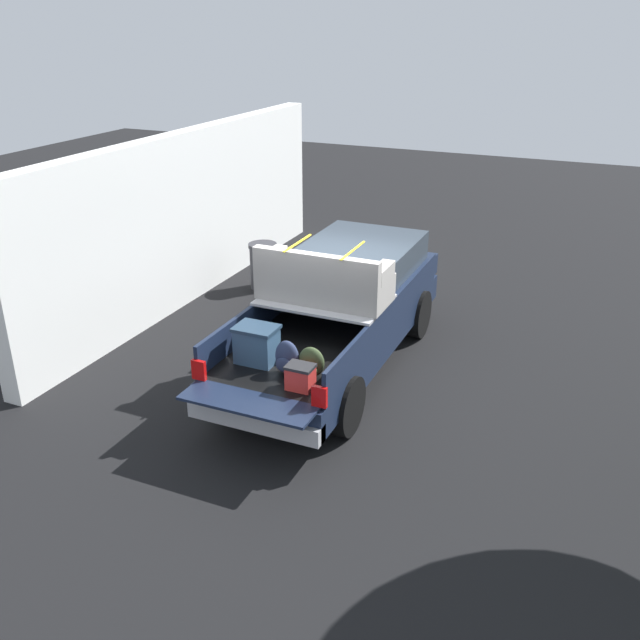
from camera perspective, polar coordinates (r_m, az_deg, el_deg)
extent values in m
plane|color=black|center=(11.60, 1.19, -3.88)|extent=(40.00, 40.00, 0.00)
cube|color=#162138|center=(11.32, 1.22, -1.05)|extent=(5.50, 1.92, 0.44)
cube|color=black|center=(10.23, -1.35, -2.42)|extent=(2.80, 1.80, 0.04)
cube|color=#162138|center=(10.52, -5.96, -0.38)|extent=(2.80, 0.06, 0.50)
cube|color=#162138|center=(9.81, 3.57, -2.18)|extent=(2.80, 0.06, 0.50)
cube|color=#162138|center=(11.28, 1.57, 1.44)|extent=(0.06, 1.80, 0.50)
cube|color=#162138|center=(8.92, -5.93, -6.76)|extent=(0.55, 1.80, 0.04)
cube|color=#B2B2B7|center=(10.67, 0.38, 1.67)|extent=(1.25, 1.92, 0.04)
cube|color=#162138|center=(12.31, 3.66, 3.36)|extent=(2.30, 1.92, 0.50)
cube|color=#2D3842|center=(12.05, 3.56, 5.43)|extent=(1.94, 1.76, 0.50)
cube|color=#162138|center=(13.53, 5.65, 4.94)|extent=(0.40, 1.82, 0.38)
cube|color=#B2B2B7|center=(9.21, -5.37, -8.14)|extent=(0.24, 1.92, 0.24)
cube|color=red|center=(9.45, -9.89, -4.05)|extent=(0.06, 0.20, 0.28)
cube|color=red|center=(8.69, -0.05, -6.30)|extent=(0.06, 0.20, 0.28)
cylinder|color=black|center=(13.19, 0.61, 1.73)|extent=(0.86, 0.30, 0.86)
cylinder|color=black|center=(12.66, 7.95, 0.51)|extent=(0.86, 0.30, 0.86)
cylinder|color=black|center=(10.37, -7.05, -4.94)|extent=(0.86, 0.30, 0.86)
cylinder|color=black|center=(9.69, 2.04, -6.99)|extent=(0.86, 0.30, 0.86)
cube|color=#335170|center=(9.76, -5.19, -2.13)|extent=(0.40, 0.55, 0.49)
cube|color=#23394E|center=(9.65, -5.25, -0.68)|extent=(0.44, 0.59, 0.05)
ellipsoid|color=#283351|center=(9.44, -2.71, -3.04)|extent=(0.20, 0.34, 0.48)
ellipsoid|color=#283351|center=(9.39, -3.00, -3.71)|extent=(0.09, 0.24, 0.21)
ellipsoid|color=#384728|center=(9.36, -0.70, -3.44)|extent=(0.20, 0.37, 0.43)
ellipsoid|color=#384728|center=(9.30, -0.98, -4.08)|extent=(0.09, 0.26, 0.19)
cube|color=red|center=(9.09, -1.62, -4.79)|extent=(0.26, 0.34, 0.30)
cube|color=#262628|center=(9.01, -1.63, -3.84)|extent=(0.28, 0.36, 0.04)
cube|color=#9E9993|center=(10.58, 0.38, 2.83)|extent=(0.85, 1.99, 0.42)
cube|color=#9E9993|center=(10.15, -0.39, 4.35)|extent=(0.16, 1.99, 0.40)
cube|color=#9E9993|center=(10.88, -3.85, 5.16)|extent=(0.61, 0.20, 0.22)
cube|color=#9E9993|center=(10.22, 5.11, 3.86)|extent=(0.61, 0.20, 0.22)
cube|color=yellow|center=(10.55, -1.85, 6.32)|extent=(0.95, 0.03, 0.02)
cube|color=yellow|center=(10.22, 2.70, 5.71)|extent=(0.95, 0.03, 0.02)
cube|color=white|center=(14.36, -10.65, 8.38)|extent=(9.94, 0.36, 3.34)
cylinder|color=#2D2D33|center=(14.85, -4.66, 4.29)|extent=(0.56, 0.56, 0.90)
cylinder|color=#2D2D33|center=(14.69, -4.72, 6.09)|extent=(0.60, 0.60, 0.08)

